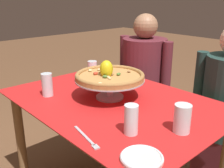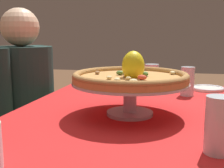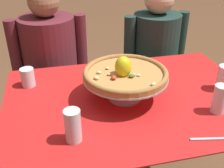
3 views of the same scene
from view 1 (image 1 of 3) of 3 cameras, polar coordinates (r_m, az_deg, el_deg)
The scene contains 10 objects.
dining_table at distance 1.59m, azimuth 0.26°, elevation -7.14°, with size 1.26×0.89×0.75m.
pizza_stand at distance 1.54m, azimuth -0.48°, elevation 0.13°, with size 0.41×0.41×0.12m.
pizza at distance 1.53m, azimuth -0.56°, elevation 1.88°, with size 0.40×0.40×0.11m.
water_glass_back_left at distance 2.05m, azimuth -4.29°, elevation 3.43°, with size 0.07×0.07×0.10m.
water_glass_side_right at distance 1.22m, azimuth 14.95°, elevation -7.62°, with size 0.08×0.08×0.13m.
water_glass_front_left at distance 1.64m, azimuth -13.85°, elevation -0.42°, with size 0.07×0.07×0.14m.
water_glass_front_right at distance 1.17m, azimuth 4.15°, elevation -8.11°, with size 0.06×0.06×0.14m.
side_plate at distance 1.03m, azimuth 6.46°, elevation -15.58°, with size 0.16×0.16×0.02m.
dinner_fork at distance 1.15m, azimuth -5.46°, elevation -11.62°, with size 0.22×0.06×0.01m.
diner_left at distance 2.33m, azimuth 6.77°, elevation 0.01°, with size 0.53×0.40×1.19m.
Camera 1 is at (1.05, -0.96, 1.34)m, focal length 42.19 mm.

